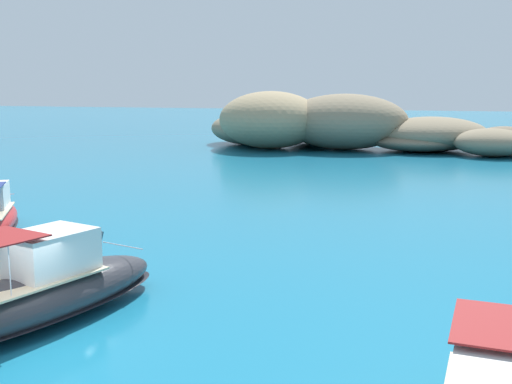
# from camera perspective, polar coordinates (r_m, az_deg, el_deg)

# --- Properties ---
(ground_plane) EXTENTS (400.00, 400.00, 0.00)m
(ground_plane) POSITION_cam_1_polar(r_m,az_deg,el_deg) (18.13, -20.30, -12.88)
(ground_plane) COLOR #197093
(islet_large) EXTENTS (27.87, 24.01, 6.61)m
(islet_large) POSITION_cam_1_polar(r_m,az_deg,el_deg) (73.48, 4.07, 6.49)
(islet_large) COLOR #84755B
(islet_large) RESTS_ON ground
(islet_small) EXTENTS (20.69, 17.65, 3.79)m
(islet_small) POSITION_cam_1_polar(r_m,az_deg,el_deg) (70.77, 17.11, 4.88)
(islet_small) COLOR #756651
(islet_small) RESTS_ON ground
(motorboat_charcoal) EXTENTS (4.53, 9.30, 2.80)m
(motorboat_charcoal) POSITION_cam_1_polar(r_m,az_deg,el_deg) (19.20, -19.42, -8.75)
(motorboat_charcoal) COLOR #2D2D33
(motorboat_charcoal) RESTS_ON ground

